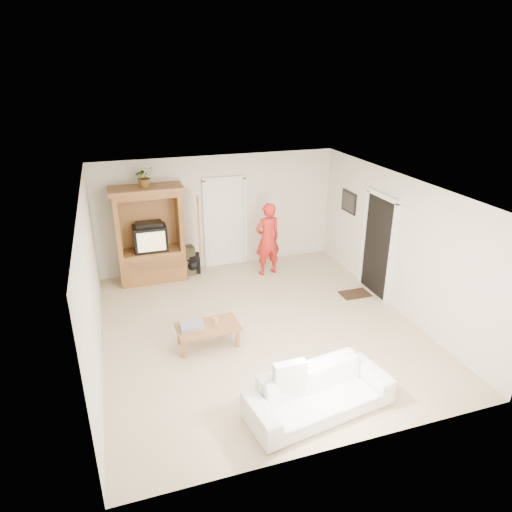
{
  "coord_description": "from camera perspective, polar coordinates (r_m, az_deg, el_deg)",
  "views": [
    {
      "loc": [
        -2.28,
        -6.8,
        4.42
      ],
      "look_at": [
        0.13,
        0.6,
        1.15
      ],
      "focal_mm": 32.0,
      "sensor_mm": 36.0,
      "label": 1
    }
  ],
  "objects": [
    {
      "name": "wall_right",
      "position": [
        9.01,
        17.3,
        1.48
      ],
      "size": [
        0.0,
        6.0,
        6.0
      ],
      "primitive_type": "plane",
      "rotation": [
        1.57,
        0.0,
        -1.57
      ],
      "color": "silver",
      "rests_on": "floor"
    },
    {
      "name": "armoire",
      "position": [
        10.11,
        -12.92,
        1.88
      ],
      "size": [
        1.82,
        1.14,
        2.1
      ],
      "color": "#965C2E",
      "rests_on": "floor"
    },
    {
      "name": "doormat",
      "position": [
        9.75,
        12.26,
        -4.65
      ],
      "size": [
        0.6,
        0.4,
        0.02
      ],
      "primitive_type": "cube",
      "color": "#382316",
      "rests_on": "floor"
    },
    {
      "name": "sofa",
      "position": [
        6.53,
        7.9,
        -16.62
      ],
      "size": [
        2.13,
        1.1,
        0.59
      ],
      "primitive_type": "imported",
      "rotation": [
        0.0,
        0.0,
        0.16
      ],
      "color": "white",
      "rests_on": "floor"
    },
    {
      "name": "candle",
      "position": [
        7.8,
        -5.12,
        -7.99
      ],
      "size": [
        0.08,
        0.08,
        0.1
      ],
      "primitive_type": "cylinder",
      "color": "tan",
      "rests_on": "coffee_table"
    },
    {
      "name": "floor",
      "position": [
        8.42,
        0.44,
        -8.86
      ],
      "size": [
        6.0,
        6.0,
        0.0
      ],
      "primitive_type": "plane",
      "color": "tan",
      "rests_on": "ground"
    },
    {
      "name": "man",
      "position": [
        10.16,
        1.45,
        2.13
      ],
      "size": [
        0.67,
        0.49,
        1.67
      ],
      "primitive_type": "imported",
      "rotation": [
        0.0,
        0.0,
        3.31
      ],
      "color": "red",
      "rests_on": "floor"
    },
    {
      "name": "doorway_right",
      "position": [
        9.56,
        14.98,
        1.15
      ],
      "size": [
        0.05,
        0.9,
        2.04
      ],
      "primitive_type": "cube",
      "color": "black",
      "rests_on": "floor"
    },
    {
      "name": "ceiling",
      "position": [
        7.4,
        0.5,
        8.56
      ],
      "size": [
        6.0,
        6.0,
        0.0
      ],
      "primitive_type": "plane",
      "rotation": [
        3.14,
        0.0,
        0.0
      ],
      "color": "white",
      "rests_on": "floor"
    },
    {
      "name": "towel",
      "position": [
        7.7,
        -8.01,
        -8.66
      ],
      "size": [
        0.39,
        0.29,
        0.08
      ],
      "primitive_type": "cube",
      "rotation": [
        0.0,
        0.0,
        -0.03
      ],
      "color": "#C44164",
      "rests_on": "coffee_table"
    },
    {
      "name": "wall_back",
      "position": [
        10.53,
        -4.74,
        5.49
      ],
      "size": [
        5.5,
        0.0,
        5.5
      ],
      "primitive_type": "plane",
      "rotation": [
        1.57,
        0.0,
        0.0
      ],
      "color": "silver",
      "rests_on": "floor"
    },
    {
      "name": "backpack_olive",
      "position": [
        10.42,
        -8.68,
        -0.57
      ],
      "size": [
        0.38,
        0.29,
        0.67
      ],
      "primitive_type": null,
      "rotation": [
        0.0,
        0.0,
        0.1
      ],
      "color": "#47442B",
      "rests_on": "floor"
    },
    {
      "name": "wall_left",
      "position": [
        7.49,
        -19.94,
        -3.28
      ],
      "size": [
        0.0,
        6.0,
        6.0
      ],
      "primitive_type": "plane",
      "rotation": [
        1.57,
        0.0,
        1.57
      ],
      "color": "silver",
      "rests_on": "floor"
    },
    {
      "name": "door_back",
      "position": [
        10.62,
        -3.86,
        4.08
      ],
      "size": [
        0.85,
        0.05,
        2.04
      ],
      "primitive_type": "cube",
      "color": "white",
      "rests_on": "floor"
    },
    {
      "name": "framed_picture",
      "position": [
        10.42,
        11.54,
        6.64
      ],
      "size": [
        0.03,
        0.6,
        0.48
      ],
      "primitive_type": "cube",
      "color": "black",
      "rests_on": "wall_right"
    },
    {
      "name": "coffee_table",
      "position": [
        7.79,
        -6.04,
        -8.95
      ],
      "size": [
        1.06,
        0.61,
        0.39
      ],
      "rotation": [
        0.0,
        0.0,
        0.05
      ],
      "color": "#A36D38",
      "rests_on": "floor"
    },
    {
      "name": "plant",
      "position": [
        9.68,
        -13.77,
        9.6
      ],
      "size": [
        0.43,
        0.38,
        0.43
      ],
      "primitive_type": "imported",
      "rotation": [
        0.0,
        0.0,
        0.13
      ],
      "color": "#4C7238",
      "rests_on": "armoire"
    },
    {
      "name": "wall_front",
      "position": [
        5.42,
        10.84,
        -12.83
      ],
      "size": [
        5.5,
        0.0,
        5.5
      ],
      "primitive_type": "plane",
      "rotation": [
        -1.57,
        0.0,
        0.0
      ],
      "color": "silver",
      "rests_on": "floor"
    },
    {
      "name": "backpack_black",
      "position": [
        10.47,
        -8.05,
        -1.02
      ],
      "size": [
        0.39,
        0.24,
        0.46
      ],
      "primitive_type": null,
      "rotation": [
        0.0,
        0.0,
        -0.06
      ],
      "color": "black",
      "rests_on": "floor"
    }
  ]
}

